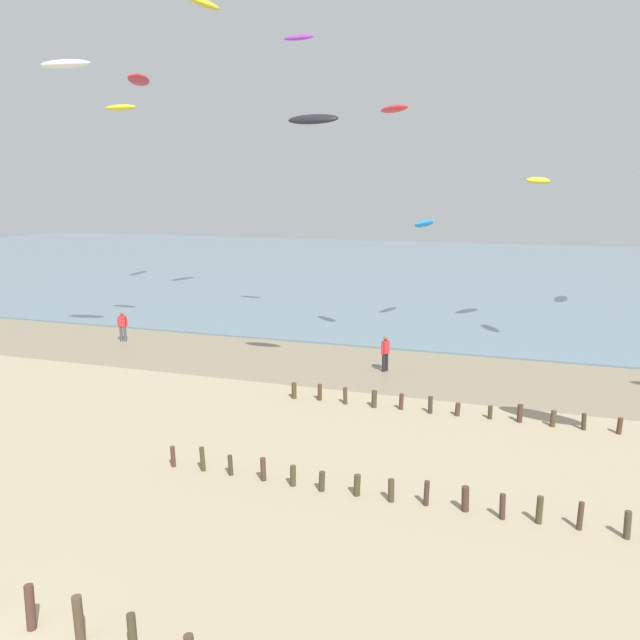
{
  "coord_description": "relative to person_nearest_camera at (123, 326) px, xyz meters",
  "views": [
    {
      "loc": [
        9.02,
        -6.05,
        8.44
      ],
      "look_at": [
        3.11,
        11.74,
        4.52
      ],
      "focal_mm": 35.17,
      "sensor_mm": 36.0,
      "label": 1
    }
  ],
  "objects": [
    {
      "name": "wet_sand_strip",
      "position": [
        12.42,
        -0.84,
        -0.91
      ],
      "size": [
        120.0,
        7.54,
        0.01
      ],
      "primitive_type": "cube",
      "color": "gray",
      "rests_on": "ground"
    },
    {
      "name": "groyne_mid",
      "position": [
        20.4,
        -13.47,
        -0.57
      ],
      "size": [
        16.82,
        0.35,
        0.78
      ],
      "color": "#4C3129",
      "rests_on": "ground"
    },
    {
      "name": "kite_aloft_8",
      "position": [
        21.75,
        9.76,
        8.02
      ],
      "size": [
        1.92,
        2.6,
        0.53
      ],
      "primitive_type": "ellipsoid",
      "rotation": [
        -0.18,
        0.0,
        4.23
      ],
      "color": "yellow"
    },
    {
      "name": "kite_aloft_7",
      "position": [
        15.24,
        9.91,
        5.45
      ],
      "size": [
        1.42,
        2.54,
        0.68
      ],
      "primitive_type": "ellipsoid",
      "rotation": [
        -0.45,
        0.0,
        1.32
      ],
      "color": "#2384D1"
    },
    {
      "name": "person_mid_beach",
      "position": [
        15.37,
        -1.17,
        0.0
      ],
      "size": [
        0.35,
        0.52,
        1.71
      ],
      "color": "#232328",
      "rests_on": "ground"
    },
    {
      "name": "groyne_near",
      "position": [
        14.69,
        -20.78,
        -0.49
      ],
      "size": [
        10.86,
        0.32,
        0.98
      ],
      "color": "#45372C",
      "rests_on": "ground"
    },
    {
      "name": "person_nearest_camera",
      "position": [
        0.0,
        0.0,
        0.0
      ],
      "size": [
        0.55,
        0.31,
        1.71
      ],
      "color": "#4C4C56",
      "rests_on": "ground"
    },
    {
      "name": "groyne_far",
      "position": [
        18.46,
        -6.15,
        -0.6
      ],
      "size": [
        12.42,
        0.36,
        0.69
      ],
      "color": "#4C3A24",
      "rests_on": "ground"
    },
    {
      "name": "sea",
      "position": [
        12.42,
        37.93,
        -0.87
      ],
      "size": [
        160.0,
        70.0,
        0.1
      ],
      "primitive_type": "cube",
      "color": "slate",
      "rests_on": "ground"
    },
    {
      "name": "kite_aloft_0",
      "position": [
        0.16,
        -3.26,
        13.31
      ],
      "size": [
        2.68,
        1.15,
        0.53
      ],
      "primitive_type": "ellipsoid",
      "rotation": [
        -0.15,
        0.0,
        3.25
      ],
      "color": "white"
    },
    {
      "name": "kite_aloft_13",
      "position": [
        -0.33,
        1.5,
        11.92
      ],
      "size": [
        2.04,
        0.78,
        0.4
      ],
      "primitive_type": "ellipsoid",
      "rotation": [
        -0.12,
        0.0,
        3.09
      ],
      "color": "yellow"
    },
    {
      "name": "kite_aloft_10",
      "position": [
        13.0,
        -4.68,
        10.25
      ],
      "size": [
        2.19,
        0.88,
        0.58
      ],
      "primitive_type": "ellipsoid",
      "rotation": [
        -0.39,
        0.0,
        3.09
      ],
      "color": "black"
    },
    {
      "name": "kite_aloft_6",
      "position": [
        14.82,
        2.15,
        11.35
      ],
      "size": [
        1.99,
        1.94,
        0.36
      ],
      "primitive_type": "ellipsoid",
      "rotation": [
        -0.03,
        0.0,
        5.52
      ],
      "color": "red"
    },
    {
      "name": "kite_aloft_9",
      "position": [
        -0.08,
        11.03,
        19.64
      ],
      "size": [
        1.76,
        3.3,
        0.89
      ],
      "primitive_type": "ellipsoid",
      "rotation": [
        0.45,
        0.0,
        1.36
      ],
      "color": "yellow"
    },
    {
      "name": "kite_aloft_12",
      "position": [
        8.56,
        5.82,
        15.8
      ],
      "size": [
        1.84,
        0.74,
        0.45
      ],
      "primitive_type": "ellipsoid",
      "rotation": [
        0.31,
        0.0,
        6.23
      ],
      "color": "purple"
    },
    {
      "name": "kite_aloft_11",
      "position": [
        -8.22,
        15.26,
        15.89
      ],
      "size": [
        1.95,
        3.74,
        1.04
      ],
      "primitive_type": "ellipsoid",
      "rotation": [
        0.5,
        0.0,
        4.91
      ],
      "color": "red"
    }
  ]
}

